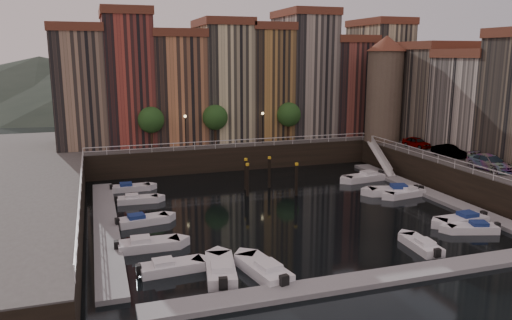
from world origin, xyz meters
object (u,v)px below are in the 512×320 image
object	(u,v)px
mooring_pilings	(265,177)
boat_left_2	(142,220)
boat_left_0	(170,267)
car_b	(449,152)
gangway	(381,157)
boat_left_1	(147,245)
car_a	(417,143)
car_c	(490,163)
corner_tower	(384,87)

from	to	relation	value
mooring_pilings	boat_left_2	bearing A→B (deg)	-154.24
boat_left_0	car_b	world-z (taller)	car_b
gangway	car_b	bearing A→B (deg)	-62.36
boat_left_1	car_b	size ratio (longest dim) A/B	1.17
car_a	boat_left_2	bearing A→B (deg)	-173.99
boat_left_0	car_c	size ratio (longest dim) A/B	0.89
boat_left_1	car_b	distance (m)	35.85
corner_tower	car_c	world-z (taller)	corner_tower
gangway	corner_tower	bearing A→B (deg)	57.20
boat_left_1	boat_left_2	bearing A→B (deg)	88.87
car_b	car_c	size ratio (longest dim) A/B	0.80
gangway	car_c	size ratio (longest dim) A/B	1.63
mooring_pilings	boat_left_2	world-z (taller)	mooring_pilings
gangway	car_c	xyz separation A→B (m)	(3.55, -14.19, 1.82)
mooring_pilings	car_c	distance (m)	22.67
car_c	gangway	bearing A→B (deg)	101.52
car_a	car_c	size ratio (longest dim) A/B	0.75
mooring_pilings	car_a	bearing A→B (deg)	8.25
corner_tower	car_c	bearing A→B (deg)	-88.00
boat_left_0	car_c	bearing A→B (deg)	8.55
boat_left_2	car_a	size ratio (longest dim) A/B	1.19
car_a	boat_left_1	bearing A→B (deg)	-165.38
gangway	boat_left_0	size ratio (longest dim) A/B	1.83
gangway	mooring_pilings	size ratio (longest dim) A/B	1.59
gangway	car_a	size ratio (longest dim) A/B	2.16
car_a	car_b	world-z (taller)	car_b
corner_tower	boat_left_0	bearing A→B (deg)	-141.19
boat_left_0	car_a	size ratio (longest dim) A/B	1.18
car_b	car_c	world-z (taller)	car_c
corner_tower	boat_left_1	bearing A→B (deg)	-147.26
car_b	car_c	distance (m)	6.63
car_a	car_c	xyz separation A→B (m)	(-0.50, -12.66, 0.08)
boat_left_1	car_c	size ratio (longest dim) A/B	0.94
boat_left_2	car_b	size ratio (longest dim) A/B	1.13
boat_left_0	boat_left_2	size ratio (longest dim) A/B	0.99
boat_left_1	car_c	xyz separation A→B (m)	(34.02, 2.77, 3.37)
mooring_pilings	boat_left_0	size ratio (longest dim) A/B	1.15
boat_left_0	car_a	world-z (taller)	car_a
gangway	boat_left_2	bearing A→B (deg)	-159.98
boat_left_1	car_a	world-z (taller)	car_a
boat_left_2	car_c	distance (m)	34.17
gangway	car_a	xyz separation A→B (m)	(4.05, -1.53, 1.74)
boat_left_1	car_a	xyz separation A→B (m)	(34.52, 15.43, 3.29)
gangway	car_b	distance (m)	8.73
gangway	car_b	xyz separation A→B (m)	(3.97, -7.57, 1.75)
gangway	boat_left_2	size ratio (longest dim) A/B	1.81
gangway	car_b	world-z (taller)	car_b
boat_left_0	gangway	bearing A→B (deg)	32.19
car_a	car_c	world-z (taller)	car_c
corner_tower	mooring_pilings	world-z (taller)	corner_tower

